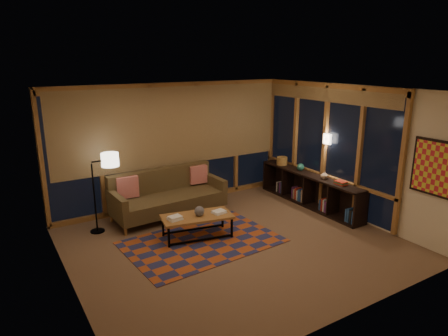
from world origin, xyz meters
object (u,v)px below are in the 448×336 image
coffee_table (197,226)px  bookshelf (309,190)px  floor_lamp (94,194)px  sofa (169,195)px

coffee_table → bookshelf: size_ratio=0.44×
coffee_table → floor_lamp: size_ratio=0.85×
sofa → bookshelf: (2.95, -1.03, -0.11)m
sofa → bookshelf: 3.13m
coffee_table → floor_lamp: floor_lamp is taller
sofa → floor_lamp: bearing=176.6°
sofa → coffee_table: (0.02, -1.20, -0.26)m
coffee_table → bookshelf: bearing=14.7°
floor_lamp → bookshelf: size_ratio=0.52×
sofa → coffee_table: bearing=-91.6°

